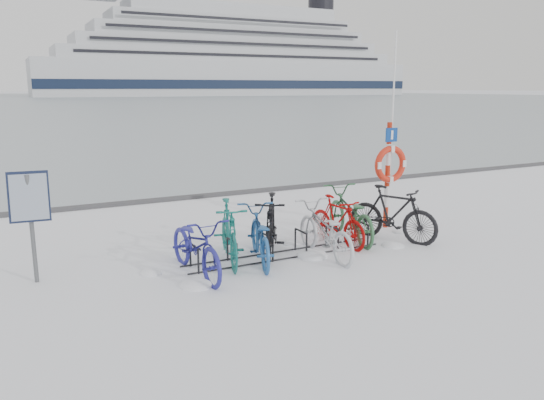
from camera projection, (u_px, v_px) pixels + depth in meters
ground at (284, 256)px, 10.16m from camera, size 900.00×900.00×0.00m
ice_sheet at (20, 99)px, 145.59m from camera, size 400.00×298.00×0.02m
quay_edge at (189, 197)px, 15.30m from camera, size 400.00×0.25×0.10m
bike_rack at (284, 247)px, 10.12m from camera, size 4.00×0.48×0.46m
info_board at (30, 203)px, 8.49m from camera, size 0.64×0.29×1.85m
lifebuoy_station at (390, 164)px, 11.88m from camera, size 0.84×0.23×4.37m
cruise_ferry at (231, 61)px, 207.44m from camera, size 147.62×27.82×48.50m
bike_0 at (196, 243)px, 9.06m from camera, size 0.85×2.12×1.09m
bike_1 at (229, 231)px, 9.71m from camera, size 1.02×2.01×1.16m
bike_2 at (259, 234)px, 9.76m from camera, size 1.23×2.09×1.04m
bike_3 at (271, 224)px, 10.21m from camera, size 1.45×1.97×1.17m
bike_4 at (324, 229)px, 10.05m from camera, size 0.79×2.05×1.06m
bike_5 at (337, 220)px, 10.82m from camera, size 0.64×1.75×1.03m
bike_6 at (350, 213)px, 11.20m from camera, size 1.12×2.25×1.13m
bike_7 at (393, 212)px, 11.10m from camera, size 1.38×2.02×1.19m
snow_drifts at (291, 256)px, 10.11m from camera, size 6.02×2.04×0.22m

